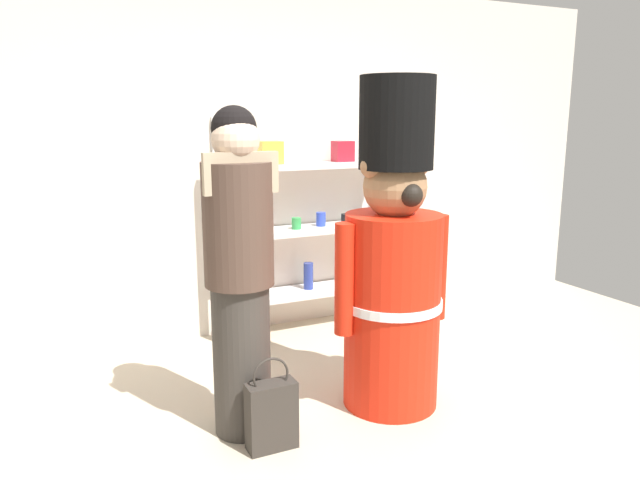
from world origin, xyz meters
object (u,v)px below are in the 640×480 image
Objects in this scene: teddy_bear_guard at (393,268)px; person_shopper at (239,269)px; shopping_bag at (272,414)px; merchandise_shelf at (307,224)px.

teddy_bear_guard reaches higher than person_shopper.
shopping_bag is (-0.80, -0.17, -0.62)m from teddy_bear_guard.
person_shopper is 0.74m from shopping_bag.
merchandise_shelf is at bearing 53.48° from person_shopper.
person_shopper is at bearing 106.77° from shopping_bag.
merchandise_shelf reaches higher than shopping_bag.
shopping_bag is at bearing -168.11° from teddy_bear_guard.
teddy_bear_guard reaches higher than merchandise_shelf.
shopping_bag is (-0.88, -1.52, -0.64)m from merchandise_shelf.
teddy_bear_guard is at bearing 11.89° from shopping_bag.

